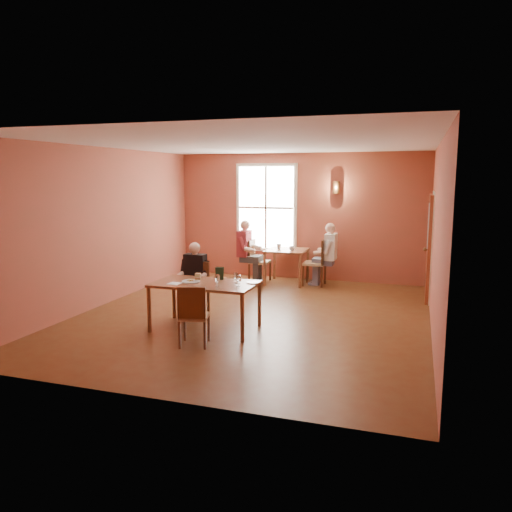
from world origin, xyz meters
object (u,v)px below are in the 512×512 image
(diner_white, at_px, (316,255))
(chair_diner_maroon, at_px, (260,261))
(second_table, at_px, (287,266))
(main_table, at_px, (205,306))
(chair_diner_main, at_px, (194,290))
(chair_diner_white, at_px, (314,262))
(diner_maroon, at_px, (259,252))
(diner_main, at_px, (193,282))
(chair_empty, at_px, (194,315))

(diner_white, relative_size, chair_diner_maroon, 1.39)
(second_table, bearing_deg, main_table, -95.45)
(chair_diner_main, height_order, diner_white, diner_white)
(chair_diner_white, xyz_separation_m, diner_white, (0.03, 0.00, 0.16))
(diner_maroon, bearing_deg, diner_white, 90.00)
(chair_diner_white, xyz_separation_m, diner_maroon, (-1.33, 0.00, 0.17))
(diner_white, bearing_deg, diner_maroon, 90.00)
(chair_diner_main, xyz_separation_m, chair_diner_white, (1.51, 3.17, 0.05))
(chair_diner_maroon, xyz_separation_m, diner_maroon, (-0.03, 0.00, 0.21))
(second_table, distance_m, diner_white, 0.74)
(chair_diner_maroon, bearing_deg, diner_white, 90.00)
(diner_main, xyz_separation_m, chair_diner_white, (1.51, 3.20, -0.09))
(second_table, bearing_deg, chair_diner_white, 0.00)
(main_table, bearing_deg, chair_diner_white, 75.13)
(diner_main, distance_m, chair_empty, 1.53)
(diner_maroon, bearing_deg, chair_diner_white, 90.00)
(diner_maroon, bearing_deg, main_table, 4.72)
(chair_diner_white, bearing_deg, chair_empty, 169.39)
(chair_empty, xyz_separation_m, chair_diner_white, (0.86, 4.58, 0.07))
(diner_main, height_order, chair_diner_maroon, diner_main)
(chair_diner_white, bearing_deg, second_table, 90.00)
(chair_diner_main, distance_m, diner_main, 0.15)
(chair_diner_white, bearing_deg, diner_maroon, 90.00)
(chair_empty, relative_size, chair_diner_maroon, 0.92)
(diner_main, distance_m, diner_white, 3.55)
(main_table, height_order, chair_diner_main, chair_diner_main)
(chair_empty, xyz_separation_m, diner_maroon, (-0.47, 4.58, 0.24))
(diner_main, distance_m, second_table, 3.32)
(chair_diner_white, height_order, chair_diner_maroon, chair_diner_white)
(chair_diner_maroon, bearing_deg, chair_empty, 5.52)
(chair_empty, bearing_deg, diner_main, 100.95)
(chair_diner_main, distance_m, chair_diner_maroon, 3.18)
(second_table, xyz_separation_m, diner_white, (0.68, 0.00, 0.29))
(chair_diner_main, distance_m, second_table, 3.29)
(chair_diner_main, relative_size, diner_main, 0.77)
(chair_diner_main, relative_size, second_table, 1.06)
(second_table, xyz_separation_m, diner_maroon, (-0.68, 0.00, 0.30))
(main_table, distance_m, chair_diner_main, 0.83)
(chair_empty, relative_size, chair_diner_white, 0.86)
(chair_empty, distance_m, diner_white, 4.67)
(second_table, relative_size, diner_white, 0.65)
(second_table, height_order, chair_diner_maroon, chair_diner_maroon)
(chair_diner_main, relative_size, diner_maroon, 0.68)
(chair_empty, relative_size, diner_white, 0.66)
(chair_diner_main, bearing_deg, diner_maroon, -93.33)
(diner_main, height_order, second_table, diner_main)
(diner_white, bearing_deg, main_table, 164.71)
(diner_white, distance_m, diner_maroon, 1.36)
(diner_main, bearing_deg, second_table, -105.11)
(diner_white, height_order, diner_maroon, diner_maroon)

